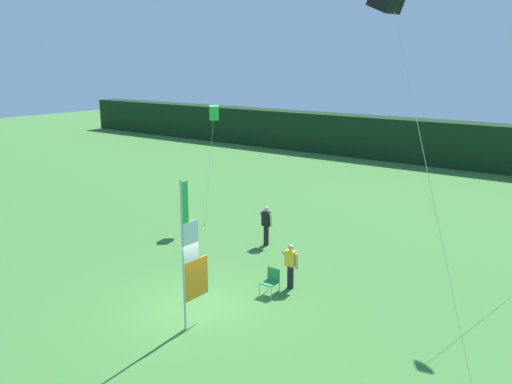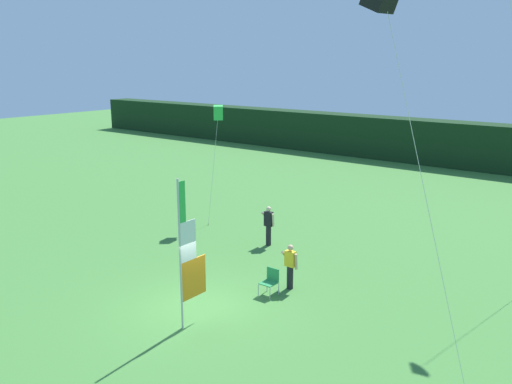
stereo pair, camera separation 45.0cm
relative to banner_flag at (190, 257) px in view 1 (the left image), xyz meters
The scene contains 7 objects.
ground_plane 2.36m from the banner_flag, 123.91° to the left, with size 120.00×120.00×0.00m, color #3D7533.
distant_treeline 29.25m from the banner_flag, 91.12° to the left, with size 80.00×2.40×3.24m, color black.
banner_flag is the anchor object (origin of this frame).
person_near_banner 4.22m from the banner_flag, 77.60° to the left, with size 0.55×0.48×1.56m.
person_mid_field 7.47m from the banner_flag, 108.57° to the left, with size 0.55×0.48×1.68m.
folding_chair 3.57m from the banner_flag, 78.67° to the left, with size 0.51×0.51×0.89m.
kite_green_box_2 11.09m from the banner_flag, 127.11° to the left, with size 0.65×1.38×5.53m.
Camera 1 is at (10.62, -11.23, 7.54)m, focal length 37.63 mm.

